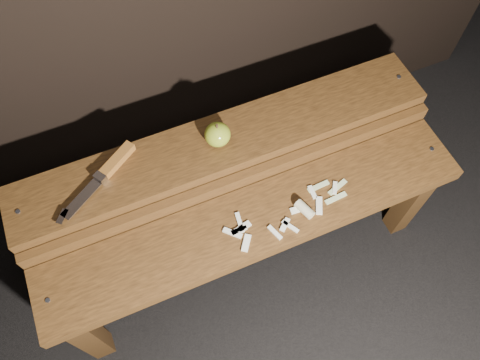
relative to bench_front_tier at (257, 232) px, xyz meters
name	(u,v)px	position (x,y,z in m)	size (l,w,h in m)	color
ground	(247,255)	(0.00, 0.06, -0.35)	(60.00, 60.00, 0.00)	black
bench_front_tier	(257,232)	(0.00, 0.00, 0.00)	(1.20, 0.20, 0.42)	#37200D
bench_rear_tier	(226,157)	(0.00, 0.23, 0.06)	(1.20, 0.21, 0.50)	#37200D
apple	(217,134)	(-0.02, 0.23, 0.18)	(0.07, 0.07, 0.08)	olive
knife	(109,169)	(-0.32, 0.25, 0.16)	(0.25, 0.17, 0.02)	brown
apple_scraps	(292,213)	(0.09, -0.01, 0.07)	(0.38, 0.12, 0.03)	beige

